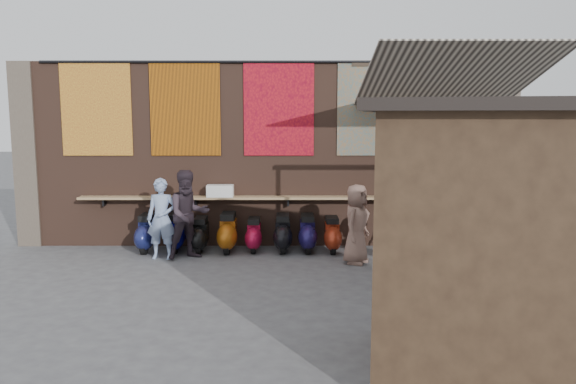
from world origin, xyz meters
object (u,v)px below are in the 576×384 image
Objects in this scene: shelf_box at (220,191)px; scooter_stool_3 at (228,233)px; scooter_stool_6 at (307,233)px; scooter_stool_5 at (283,233)px; scooter_stool_4 at (254,235)px; scooter_stool_0 at (147,233)px; shopper_navy at (459,226)px; shopper_grey at (439,230)px; scooter_stool_2 at (200,235)px; scooter_stool_7 at (332,235)px; diner_right at (188,215)px; market_stall at (504,247)px; scooter_stool_1 at (177,232)px; diner_left at (162,219)px; shopper_tan at (356,224)px.

shelf_box is 0.93m from scooter_stool_3.
scooter_stool_5 is at bearing -179.51° from scooter_stool_6.
scooter_stool_4 is 0.61m from scooter_stool_5.
scooter_stool_6 is at bearing -9.09° from shelf_box.
scooter_stool_5 is (2.87, 0.01, -0.00)m from scooter_stool_0.
shopper_grey is (-0.52, -0.52, 0.03)m from shopper_navy.
scooter_stool_2 is at bearing -10.52° from shopper_navy.
scooter_stool_3 is 2.20m from scooter_stool_7.
scooter_stool_2 is at bearing -179.11° from scooter_stool_6.
scooter_stool_5 is 1.06× the size of scooter_stool_7.
scooter_stool_3 is 0.48× the size of diner_right.
scooter_stool_0 is 0.46× the size of diner_right.
scooter_stool_4 is 6.58m from market_stall.
scooter_stool_6 is 0.45× the size of diner_right.
shelf_box reaches higher than scooter_stool_0.
shopper_navy is 0.53× the size of market_stall.
shopper_navy is (2.30, -1.16, 0.41)m from scooter_stool_7.
scooter_stool_1 is (-0.90, -0.28, -0.85)m from shelf_box.
scooter_stool_1 is at bearing 179.52° from scooter_stool_6.
shopper_navy reaches higher than scooter_stool_7.
diner_left is at bearing -139.92° from shelf_box.
scooter_stool_3 is (1.71, -0.01, 0.01)m from scooter_stool_0.
scooter_stool_6 is 0.53× the size of shopper_tan.
shopper_tan reaches higher than shelf_box.
diner_left reaches higher than scooter_stool_1.
scooter_stool_5 is at bearing -17.29° from shopper_navy.
shopper_navy reaches higher than scooter_stool_4.
scooter_stool_7 is 3.53m from diner_left.
shopper_grey is at bearing -19.02° from scooter_stool_1.
shopper_tan reaches higher than scooter_stool_5.
scooter_stool_1 is 0.47× the size of diner_right.
market_stall reaches higher than shopper_tan.
market_stall is (4.69, -5.72, 1.05)m from scooter_stool_1.
scooter_stool_3 is 0.53× the size of shopper_grey.
shelf_box reaches higher than scooter_stool_7.
scooter_stool_2 is 0.47× the size of diner_left.
diner_left is (-1.07, -0.90, -0.44)m from shelf_box.
scooter_stool_2 is 3.33m from shopper_tan.
shopper_navy is 0.96× the size of shopper_grey.
diner_left is at bearing -168.43° from scooter_stool_6.
diner_right is at bearing -120.67° from shelf_box.
scooter_stool_2 is at bearing 102.84° from shopper_tan.
scooter_stool_2 is at bearing -0.92° from scooter_stool_0.
scooter_stool_1 is (0.62, 0.04, 0.01)m from scooter_stool_0.
diner_right is at bearing 2.13° from diner_left.
market_stall is at bearing -66.78° from scooter_stool_5.
diner_right is at bearing -4.14° from shopper_navy.
scooter_stool_1 is 0.77m from diner_left.
market_stall reaches higher than scooter_stool_1.
scooter_stool_0 is 0.53× the size of shopper_navy.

